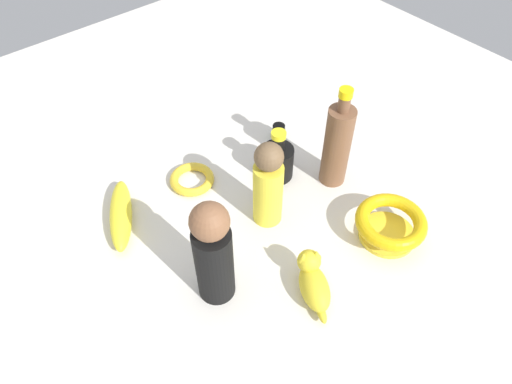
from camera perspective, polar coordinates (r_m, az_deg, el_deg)
name	(u,v)px	position (r m, az deg, el deg)	size (l,w,h in m)	color
ground	(256,212)	(1.06, 0.00, -2.45)	(2.00, 2.00, 0.00)	silver
bangle	(192,179)	(1.13, -7.72, 1.54)	(0.11, 0.11, 0.02)	gold
bottle_tall	(337,145)	(1.07, 9.74, 5.63)	(0.06, 0.06, 0.26)	brown
cat_figurine	(313,281)	(0.92, 6.90, -10.57)	(0.13, 0.10, 0.08)	yellow
bowl	(390,224)	(1.03, 15.86, -3.74)	(0.15, 0.15, 0.06)	yellow
person_figure_adult	(268,185)	(0.98, 1.47, 0.87)	(0.09, 0.09, 0.21)	yellow
bottle_short	(278,160)	(1.11, 2.61, 3.84)	(0.08, 0.08, 0.13)	black
nail_polish_jar	(279,132)	(1.23, 2.74, 7.27)	(0.03, 0.03, 0.04)	#264720
person_figure_child	(213,253)	(0.85, -5.18, -7.38)	(0.10, 0.10, 0.25)	black
banana	(121,215)	(1.07, -15.96, -2.62)	(0.20, 0.05, 0.05)	yellow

